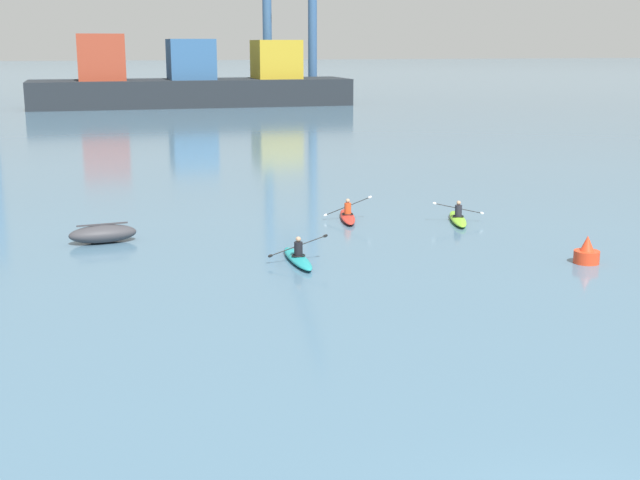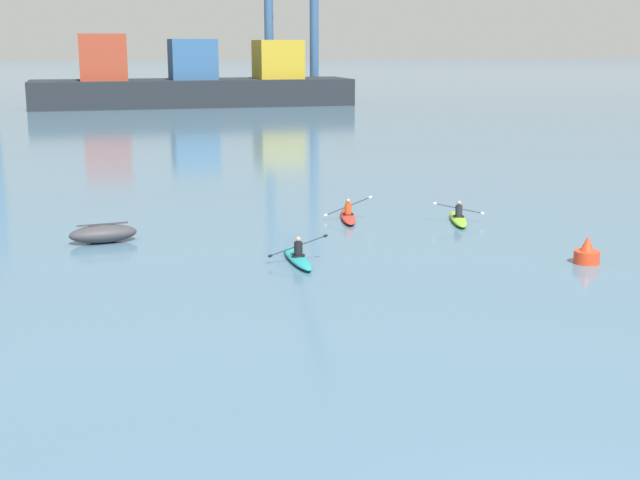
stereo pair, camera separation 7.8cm
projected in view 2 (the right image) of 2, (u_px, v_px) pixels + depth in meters
container_barge at (192, 82)px, 105.89m from camera, size 39.01×9.44×8.71m
capsized_dinghy at (103, 234)px, 33.37m from camera, size 2.71×1.41×0.76m
channel_buoy at (587, 253)px, 30.21m from camera, size 0.90×0.90×1.00m
kayak_teal at (298, 258)px, 30.39m from camera, size 2.22×3.40×0.99m
kayak_lime at (458, 218)px, 37.25m from camera, size 2.17×3.43×0.95m
kayak_red at (348, 216)px, 37.75m from camera, size 2.12×3.45×1.09m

